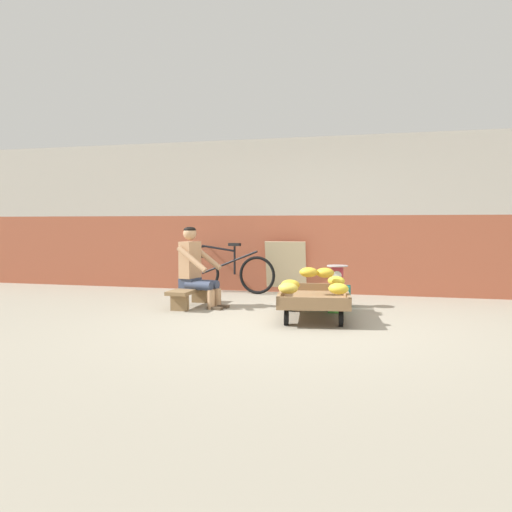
% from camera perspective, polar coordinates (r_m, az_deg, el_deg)
% --- Properties ---
extents(ground_plane, '(80.00, 80.00, 0.00)m').
position_cam_1_polar(ground_plane, '(6.14, 3.77, -7.56)').
color(ground_plane, gray).
extents(back_wall, '(16.00, 0.30, 2.64)m').
position_cam_1_polar(back_wall, '(9.03, 7.42, 4.39)').
color(back_wall, '#A35138').
rests_on(back_wall, ground).
extents(banana_cart, '(1.04, 1.54, 0.36)m').
position_cam_1_polar(banana_cart, '(6.59, 6.32, -4.69)').
color(banana_cart, '#8E6B47').
rests_on(banana_cart, ground).
extents(banana_pile, '(0.89, 1.18, 0.26)m').
position_cam_1_polar(banana_pile, '(6.57, 6.44, -2.73)').
color(banana_pile, yellow).
rests_on(banana_pile, banana_cart).
extents(low_bench, '(0.31, 1.10, 0.27)m').
position_cam_1_polar(low_bench, '(7.54, -7.19, -3.98)').
color(low_bench, olive).
rests_on(low_bench, ground).
extents(vendor_seated, '(0.72, 0.56, 1.14)m').
position_cam_1_polar(vendor_seated, '(7.45, -6.65, -1.22)').
color(vendor_seated, tan).
rests_on(vendor_seated, ground).
extents(plastic_crate, '(0.36, 0.28, 0.30)m').
position_cam_1_polar(plastic_crate, '(7.56, 8.86, -4.35)').
color(plastic_crate, '#19847F').
rests_on(plastic_crate, ground).
extents(weighing_scale, '(0.30, 0.30, 0.29)m').
position_cam_1_polar(weighing_scale, '(7.52, 8.88, -2.07)').
color(weighing_scale, '#28282D').
rests_on(weighing_scale, plastic_crate).
extents(bicycle_near_left, '(1.66, 0.48, 0.86)m').
position_cam_1_polar(bicycle_near_left, '(8.96, -2.96, -1.78)').
color(bicycle_near_left, black).
rests_on(bicycle_near_left, ground).
extents(sign_board, '(0.70, 0.20, 0.89)m').
position_cam_1_polar(sign_board, '(8.95, 3.28, -1.22)').
color(sign_board, '#C6B289').
rests_on(sign_board, ground).
extents(shopping_bag, '(0.18, 0.12, 0.24)m').
position_cam_1_polar(shopping_bag, '(7.05, 8.65, -5.17)').
color(shopping_bag, green).
rests_on(shopping_bag, ground).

